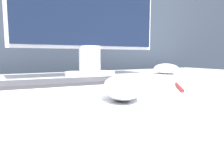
% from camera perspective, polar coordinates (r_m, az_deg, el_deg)
% --- Properties ---
extents(partition_panel, '(5.00, 0.03, 1.44)m').
position_cam_1_polar(partition_panel, '(1.26, -19.92, 2.43)').
color(partition_panel, '#333D4C').
rests_on(partition_panel, ground_plane).
extents(computer_mouse_near, '(0.12, 0.14, 0.05)m').
position_cam_1_polar(computer_mouse_near, '(0.42, 2.55, -0.90)').
color(computer_mouse_near, white).
rests_on(computer_mouse_near, desk).
extents(keyboard, '(0.45, 0.16, 0.02)m').
position_cam_1_polar(keyboard, '(0.53, -17.44, -0.67)').
color(keyboard, white).
rests_on(keyboard, desk).
extents(monitor, '(0.61, 0.20, 0.44)m').
position_cam_1_polar(monitor, '(0.90, -6.02, 17.04)').
color(monitor, white).
rests_on(monitor, desk).
extents(computer_mouse_far, '(0.12, 0.14, 0.05)m').
position_cam_1_polar(computer_mouse_far, '(1.03, 13.91, 3.88)').
color(computer_mouse_far, white).
rests_on(computer_mouse_far, desk).
extents(pen, '(0.09, 0.11, 0.01)m').
position_cam_1_polar(pen, '(0.59, 17.11, -0.71)').
color(pen, red).
rests_on(pen, desk).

